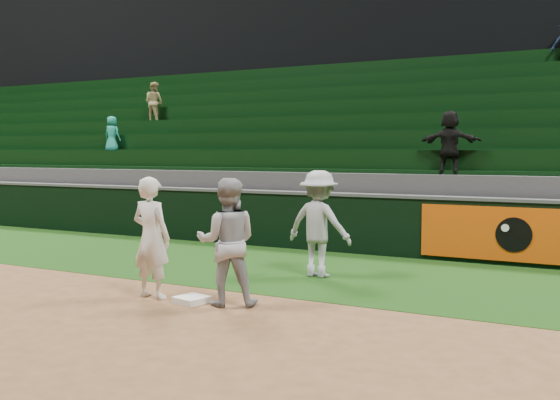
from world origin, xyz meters
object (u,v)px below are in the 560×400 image
at_px(base_coach, 319,224).
at_px(first_base, 192,300).
at_px(first_baseman, 151,238).
at_px(baserunner, 227,242).

bearing_deg(base_coach, first_base, 76.50).
bearing_deg(first_baseman, baserunner, -169.67).
distance_m(first_base, first_baseman, 1.08).
bearing_deg(first_baseman, first_base, -175.50).
distance_m(baserunner, base_coach, 2.37).
xyz_separation_m(first_baseman, baserunner, (1.19, 0.15, -0.00)).
xyz_separation_m(first_baseman, base_coach, (1.54, 2.50, 0.03)).
height_order(first_base, base_coach, base_coach).
relative_size(first_baseman, base_coach, 0.98).
height_order(first_baseman, base_coach, base_coach).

